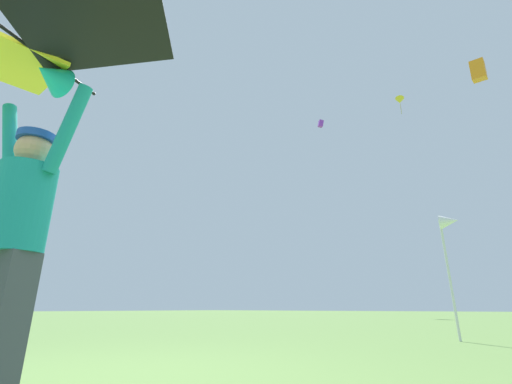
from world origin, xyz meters
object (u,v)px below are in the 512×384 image
(distant_kite_yellow_high_left, at_px, (400,101))
(marker_flag, at_px, (449,230))
(held_stunt_kite, at_px, (44,50))
(distant_kite_orange_low_right, at_px, (478,71))
(kite_flyer_person, at_px, (16,233))
(distant_kite_purple_far_center, at_px, (321,124))

(distant_kite_yellow_high_left, relative_size, marker_flag, 0.93)
(held_stunt_kite, height_order, distant_kite_orange_low_right, distant_kite_orange_low_right)
(distant_kite_yellow_high_left, bearing_deg, kite_flyer_person, -80.68)
(kite_flyer_person, distance_m, distant_kite_purple_far_center, 32.97)
(held_stunt_kite, relative_size, marker_flag, 0.99)
(marker_flag, bearing_deg, distant_kite_orange_low_right, 83.42)
(kite_flyer_person, bearing_deg, held_stunt_kite, -70.72)
(distant_kite_yellow_high_left, bearing_deg, distant_kite_orange_low_right, -68.45)
(distant_kite_yellow_high_left, bearing_deg, distant_kite_purple_far_center, -150.73)
(kite_flyer_person, xyz_separation_m, marker_flag, (1.36, 5.90, 0.82))
(kite_flyer_person, height_order, held_stunt_kite, held_stunt_kite)
(marker_flag, bearing_deg, held_stunt_kite, -102.54)
(held_stunt_kite, distance_m, distant_kite_orange_low_right, 13.88)
(distant_kite_orange_low_right, distance_m, marker_flag, 9.19)
(kite_flyer_person, relative_size, distant_kite_orange_low_right, 2.51)
(distant_kite_purple_far_center, height_order, marker_flag, distant_kite_purple_far_center)
(marker_flag, bearing_deg, kite_flyer_person, -103.01)
(distant_kite_purple_far_center, xyz_separation_m, marker_flag, (12.77, -20.32, -15.60))
(distant_kite_purple_far_center, distance_m, distant_kite_orange_low_right, 21.43)
(kite_flyer_person, bearing_deg, distant_kite_purple_far_center, 113.51)
(distant_kite_purple_far_center, bearing_deg, distant_kite_yellow_high_left, 29.27)
(held_stunt_kite, xyz_separation_m, marker_flag, (1.33, 5.98, -0.49))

